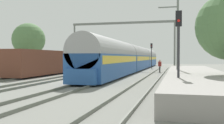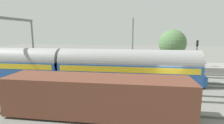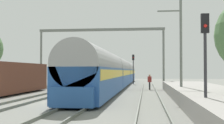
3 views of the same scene
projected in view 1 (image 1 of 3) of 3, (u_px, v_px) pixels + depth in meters
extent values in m
plane|color=slate|center=(73.00, 81.00, 21.90)|extent=(120.00, 120.00, 0.00)
cube|color=#61645A|center=(3.00, 79.00, 23.65)|extent=(0.08, 60.00, 0.16)
cube|color=#61645A|center=(16.00, 79.00, 23.30)|extent=(0.08, 60.00, 0.16)
cube|color=#61645A|center=(44.00, 80.00, 22.60)|extent=(0.08, 60.00, 0.16)
cube|color=#61645A|center=(58.00, 80.00, 22.24)|extent=(0.08, 60.00, 0.16)
cube|color=#61645A|center=(88.00, 81.00, 21.55)|extent=(0.08, 60.00, 0.16)
cube|color=#61645A|center=(105.00, 81.00, 21.19)|extent=(0.08, 60.00, 0.16)
cube|color=#61645A|center=(138.00, 82.00, 20.49)|extent=(0.08, 60.00, 0.16)
cube|color=#61645A|center=(156.00, 82.00, 20.14)|extent=(0.08, 60.00, 0.16)
cube|color=gray|center=(195.00, 77.00, 21.30)|extent=(4.40, 28.00, 0.90)
cube|color=#28569E|center=(110.00, 65.00, 25.75)|extent=(2.90, 16.00, 2.20)
cube|color=gold|center=(110.00, 59.00, 25.74)|extent=(2.93, 15.36, 0.64)
cylinder|color=#9A9A9A|center=(110.00, 53.00, 25.73)|extent=(2.84, 16.00, 2.84)
cube|color=#28569E|center=(136.00, 62.00, 41.59)|extent=(2.90, 16.00, 2.20)
cube|color=gold|center=(136.00, 58.00, 41.58)|extent=(2.93, 15.36, 0.64)
cylinder|color=#9A9A9A|center=(136.00, 54.00, 41.56)|extent=(2.84, 16.00, 2.84)
cube|color=#28569E|center=(147.00, 61.00, 57.42)|extent=(2.90, 16.00, 2.20)
cube|color=gold|center=(147.00, 58.00, 57.41)|extent=(2.93, 15.36, 0.64)
cylinder|color=#9A9A9A|center=(147.00, 55.00, 57.40)|extent=(2.84, 16.00, 2.84)
cube|color=#28569E|center=(80.00, 77.00, 17.78)|extent=(2.40, 0.50, 1.10)
cube|color=brown|center=(44.00, 62.00, 29.51)|extent=(2.80, 13.00, 2.70)
cube|color=black|center=(44.00, 73.00, 29.53)|extent=(2.52, 11.96, 0.10)
cylinder|color=#292929|center=(160.00, 69.00, 34.29)|extent=(0.22, 0.22, 0.85)
cube|color=maroon|center=(160.00, 64.00, 34.28)|extent=(0.45, 0.34, 0.64)
sphere|color=tan|center=(160.00, 61.00, 34.27)|extent=(0.24, 0.24, 0.24)
cylinder|color=#2D2D33|center=(178.00, 60.00, 14.67)|extent=(0.14, 0.14, 3.87)
cube|color=black|center=(179.00, 19.00, 14.62)|extent=(0.36, 0.20, 0.90)
sphere|color=red|center=(179.00, 21.00, 14.51)|extent=(0.16, 0.16, 0.16)
cylinder|color=#2D2D33|center=(151.00, 58.00, 47.88)|extent=(0.14, 0.14, 3.81)
cube|color=black|center=(151.00, 46.00, 47.84)|extent=(0.36, 0.20, 0.90)
sphere|color=red|center=(151.00, 46.00, 47.72)|extent=(0.16, 0.16, 0.16)
cylinder|color=slate|center=(75.00, 48.00, 43.48)|extent=(0.28, 0.28, 7.50)
cylinder|color=slate|center=(175.00, 46.00, 39.33)|extent=(0.28, 0.28, 7.50)
cube|color=slate|center=(122.00, 23.00, 41.33)|extent=(17.12, 0.24, 0.36)
cylinder|color=slate|center=(178.00, 37.00, 23.64)|extent=(0.20, 0.20, 8.00)
cube|color=slate|center=(168.00, 7.00, 23.81)|extent=(1.80, 0.10, 0.10)
cylinder|color=#4C3826|center=(29.00, 61.00, 42.81)|extent=(0.36, 0.36, 3.01)
sphere|color=#537A49|center=(29.00, 39.00, 42.75)|extent=(5.51, 5.51, 5.51)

